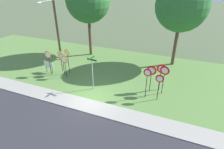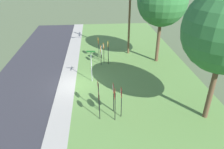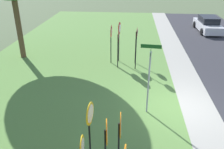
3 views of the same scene
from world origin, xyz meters
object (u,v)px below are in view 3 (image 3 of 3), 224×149
object	(u,v)px
yield_sign_far_right	(111,35)
stop_sign_far_right	(90,127)
street_name_post	(149,74)
yield_sign_near_right	(120,32)
stop_sign_near_left	(120,132)
parked_sedan_distant	(208,24)
yield_sign_center	(137,37)
stop_sign_far_left	(106,141)
yield_sign_far_left	(118,39)
yield_sign_near_left	(137,38)

from	to	relation	value
yield_sign_far_right	stop_sign_far_right	bearing A→B (deg)	-176.96
street_name_post	yield_sign_far_right	bearing A→B (deg)	26.25
yield_sign_near_right	street_name_post	bearing A→B (deg)	-155.42
stop_sign_near_left	parked_sedan_distant	xyz separation A→B (m)	(17.85, -7.26, -1.04)
stop_sign_near_left	yield_sign_center	size ratio (longest dim) A/B	0.98
stop_sign_near_left	stop_sign_far_right	size ratio (longest dim) A/B	0.85
stop_sign_far_left	yield_sign_far_right	xyz separation A→B (m)	(9.57, 0.75, 0.18)
stop_sign_far_right	yield_sign_far_right	size ratio (longest dim) A/B	1.07
yield_sign_far_left	yield_sign_far_right	xyz separation A→B (m)	(0.73, 0.49, 0.04)
yield_sign_near_left	yield_sign_near_right	bearing A→B (deg)	44.78
stop_sign_far_right	yield_sign_far_right	xyz separation A→B (m)	(9.28, 0.26, -0.04)
stop_sign_near_left	yield_sign_near_right	xyz separation A→B (m)	(9.42, 0.60, 0.33)
yield_sign_near_left	yield_sign_far_left	size ratio (longest dim) A/B	1.08
yield_sign_near_left	parked_sedan_distant	size ratio (longest dim) A/B	0.59
stop_sign_far_right	yield_sign_far_left	xyz separation A→B (m)	(8.55, -0.23, -0.08)
stop_sign_far_right	yield_sign_center	world-z (taller)	stop_sign_far_right
yield_sign_near_right	parked_sedan_distant	distance (m)	11.61
stop_sign_near_left	yield_sign_center	world-z (taller)	yield_sign_center
yield_sign_near_right	yield_sign_center	distance (m)	1.13
yield_sign_far_left	street_name_post	xyz separation A→B (m)	(-4.77, -1.58, 0.01)
parked_sedan_distant	street_name_post	bearing A→B (deg)	155.09
yield_sign_near_right	stop_sign_near_left	bearing A→B (deg)	-167.00
stop_sign_far_right	yield_sign_near_left	xyz separation A→B (m)	(8.41, -1.32, 0.05)
stop_sign_near_left	yield_sign_center	xyz separation A→B (m)	(9.22, -0.48, 0.08)
stop_sign_far_left	parked_sedan_distant	distance (m)	19.87
stop_sign_far_right	stop_sign_far_left	bearing A→B (deg)	-114.19
stop_sign_far_left	yield_sign_far_left	distance (m)	8.84
stop_sign_far_right	street_name_post	bearing A→B (deg)	-18.96
yield_sign_near_right	yield_sign_center	size ratio (longest dim) A/B	1.13
stop_sign_near_left	yield_sign_near_left	bearing A→B (deg)	-6.10
stop_sign_far_right	yield_sign_far_left	distance (m)	8.55
yield_sign_far_right	street_name_post	size ratio (longest dim) A/B	0.81
stop_sign_far_left	yield_sign_near_right	bearing A→B (deg)	-6.03
yield_sign_near_right	yield_sign_far_left	distance (m)	1.07
stop_sign_far_right	yield_sign_center	bearing A→B (deg)	-1.26
yield_sign_near_left	parked_sedan_distant	distance (m)	11.84
parked_sedan_distant	yield_sign_center	bearing A→B (deg)	140.70
yield_sign_center	street_name_post	xyz separation A→B (m)	(-5.63, -0.50, 0.12)
stop_sign_near_left	street_name_post	size ratio (longest dim) A/B	0.73
yield_sign_far_right	parked_sedan_distant	world-z (taller)	yield_sign_far_right
yield_sign_far_left	yield_sign_center	xyz separation A→B (m)	(0.86, -1.08, -0.12)
yield_sign_center	yield_sign_far_right	bearing A→B (deg)	96.01
stop_sign_near_left	parked_sedan_distant	size ratio (longest dim) A/B	0.51
stop_sign_far_right	parked_sedan_distant	world-z (taller)	stop_sign_far_right
street_name_post	stop_sign_far_right	bearing A→B (deg)	160.02
stop_sign_far_left	yield_sign_far_left	world-z (taller)	yield_sign_far_left
stop_sign_far_right	yield_sign_center	xyz separation A→B (m)	(9.41, -1.31, -0.20)
stop_sign_near_left	yield_sign_far_right	distance (m)	9.16
yield_sign_near_right	yield_sign_far_right	world-z (taller)	yield_sign_near_right
yield_sign_near_left	yield_sign_center	bearing A→B (deg)	3.01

